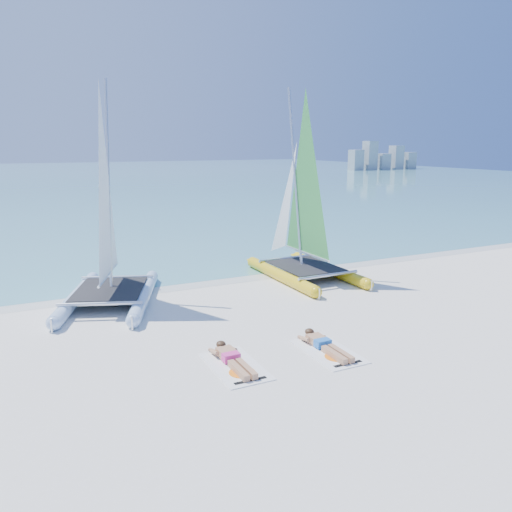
{
  "coord_description": "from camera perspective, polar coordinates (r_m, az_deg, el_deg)",
  "views": [
    {
      "loc": [
        -6.3,
        -10.12,
        4.63
      ],
      "look_at": [
        -0.83,
        1.2,
        1.78
      ],
      "focal_mm": 35.0,
      "sensor_mm": 36.0,
      "label": 1
    }
  ],
  "objects": [
    {
      "name": "ground",
      "position": [
        12.79,
        5.74,
        -8.52
      ],
      "size": [
        140.0,
        140.0,
        0.0
      ],
      "primitive_type": "plane",
      "color": "silver",
      "rests_on": "ground"
    },
    {
      "name": "sea",
      "position": [
        73.54,
        -21.08,
        8.33
      ],
      "size": [
        140.0,
        115.0,
        0.01
      ],
      "primitive_type": "cube",
      "color": "#78BDC9",
      "rests_on": "ground"
    },
    {
      "name": "wet_sand_strip",
      "position": [
        17.47,
        -3.71,
        -2.61
      ],
      "size": [
        140.0,
        1.4,
        0.01
      ],
      "primitive_type": "cube",
      "color": "silver",
      "rests_on": "ground"
    },
    {
      "name": "distant_skyline",
      "position": [
        93.86,
        14.19,
        10.75
      ],
      "size": [
        14.0,
        2.0,
        5.0
      ],
      "color": "#9CA2AC",
      "rests_on": "ground"
    },
    {
      "name": "catamaran_blue",
      "position": [
        15.14,
        -16.67,
        2.25
      ],
      "size": [
        3.93,
        5.44,
        6.72
      ],
      "rotation": [
        0.0,
        0.0,
        -0.36
      ],
      "color": "silver",
      "rests_on": "ground"
    },
    {
      "name": "catamaran_yellow",
      "position": [
        17.69,
        4.91,
        4.6
      ],
      "size": [
        2.43,
        5.33,
        6.76
      ],
      "rotation": [
        0.0,
        0.0,
        0.01
      ],
      "color": "yellow",
      "rests_on": "ground"
    },
    {
      "name": "towel_a",
      "position": [
        10.84,
        -2.37,
        -12.47
      ],
      "size": [
        1.0,
        1.85,
        0.02
      ],
      "primitive_type": "cube",
      "color": "white",
      "rests_on": "ground"
    },
    {
      "name": "sunbather_a",
      "position": [
        10.96,
        -2.78,
        -11.57
      ],
      "size": [
        0.37,
        1.73,
        0.26
      ],
      "color": "tan",
      "rests_on": "towel_a"
    },
    {
      "name": "towel_b",
      "position": [
        11.65,
        8.24,
        -10.74
      ],
      "size": [
        1.0,
        1.85,
        0.02
      ],
      "primitive_type": "cube",
      "color": "white",
      "rests_on": "ground"
    },
    {
      "name": "sunbather_b",
      "position": [
        11.76,
        7.73,
        -9.93
      ],
      "size": [
        0.37,
        1.73,
        0.26
      ],
      "color": "tan",
      "rests_on": "towel_b"
    }
  ]
}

